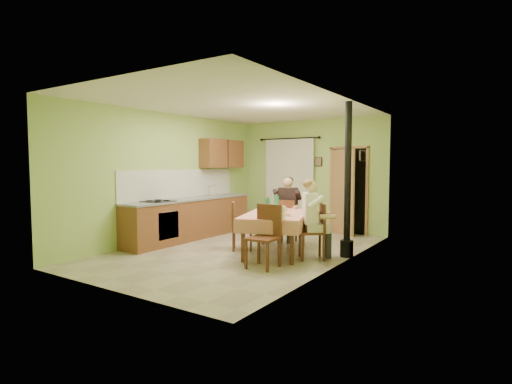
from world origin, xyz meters
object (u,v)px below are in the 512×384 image
Objects in this scene: chair_near at (263,250)px; man_far at (288,202)px; chair_right at (312,243)px; chair_far at (287,229)px; man_right at (312,210)px; stove_flue at (347,201)px; chair_left at (242,235)px; dining_table at (276,233)px.

man_far is at bearing -73.31° from chair_near.
chair_right is (0.41, 0.98, -0.00)m from chair_near.
chair_far is 0.67× the size of man_right.
man_far is 0.50× the size of stove_flue.
man_right is 0.70m from stove_flue.
stove_flue is at bearing 72.89° from chair_left.
chair_near is 1.03× the size of chair_right.
chair_left is 1.36m from man_far.
chair_left is at bearing -124.61° from man_far.
man_far and man_right have the same top height.
chair_near is at bearing 16.60° from chair_left.
dining_table is 1.10m from chair_far.
chair_near reaches higher than dining_table.
stove_flue is (1.55, -0.58, 0.74)m from chair_far.
chair_left is at bearing -41.84° from chair_near.
man_far is at bearing 10.57° from chair_right.
stove_flue is at bearing -77.21° from man_right.
chair_far is 2.17m from chair_near.
man_right is (0.40, 0.97, 0.59)m from chair_near.
stove_flue reaches higher than chair_near.
man_right is at bearing -60.84° from chair_far.
stove_flue is (0.46, 0.51, 0.15)m from man_right.
stove_flue reaches higher than chair_right.
chair_near is at bearing -87.40° from chair_far.
chair_near is 1.42m from chair_left.
chair_near is 1.07× the size of chair_left.
chair_far reaches higher than dining_table.
chair_left is (-0.40, -1.15, 0.00)m from chair_far.
chair_left is at bearing 167.96° from dining_table.
dining_table is 1.07m from chair_near.
man_far is (-0.69, 2.07, 0.59)m from chair_near.
man_far is at bearing 90.00° from chair_far.
man_far is at bearing 127.94° from chair_left.
stove_flue reaches higher than chair_far.
man_right is at bearing -61.06° from man_far.
stove_flue reaches higher than man_far.
chair_near is 1.20m from man_right.
man_far reaches higher than chair_right.
chair_far is 0.98× the size of chair_left.
chair_left is 0.69× the size of man_far.
dining_table is at bearing -88.48° from chair_far.
chair_near is (0.36, -1.01, -0.09)m from dining_table.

